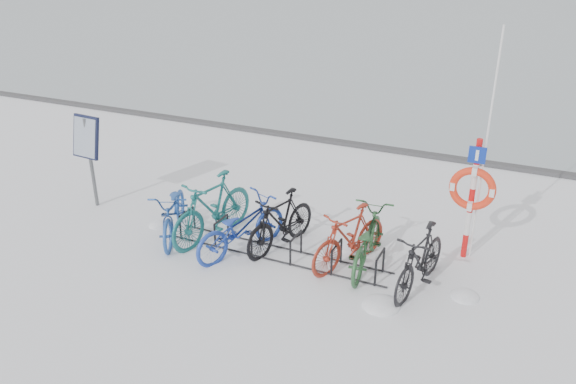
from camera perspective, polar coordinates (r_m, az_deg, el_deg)
The scene contains 13 objects.
ground at distance 9.63m, azimuth -1.17°, elevation -6.36°, with size 900.00×900.00×0.00m, color white.
quay_edge at distance 14.67m, azimuth 9.02°, elevation 4.47°, with size 400.00×0.25×0.10m, color #3F3F42.
bike_rack at distance 9.54m, azimuth -1.18°, elevation -5.42°, with size 4.00×0.48×0.46m.
info_board at distance 11.53m, azimuth -19.75°, elevation 4.77°, with size 0.64×0.28×1.87m.
lifebuoy_station at distance 9.42m, azimuth 18.26°, elevation 0.33°, with size 0.73×0.22×3.80m.
bike_0 at distance 10.26m, azimuth -11.49°, elevation -1.77°, with size 0.65×1.87×0.98m, color #234C9C.
bike_1 at distance 10.02m, azimuth -7.69°, elevation -1.43°, with size 0.57×2.00×1.20m, color #1C6868.
bike_2 at distance 9.53m, azimuth -4.80°, elevation -3.36°, with size 0.66×1.90×1.00m, color #203FA9.
bike_3 at distance 9.63m, azimuth -0.74°, elevation -2.82°, with size 0.49×1.73×1.04m, color black.
bike_4 at distance 9.18m, azimuth 6.27°, elevation -4.44°, with size 0.49×1.72×1.03m, color #9D2C1C.
bike_5 at distance 9.20m, azimuth 7.99°, elevation -4.69°, with size 0.64×1.85×0.97m, color #27542D.
bike_6 at distance 8.74m, azimuth 13.30°, elevation -6.54°, with size 0.49×1.72×1.03m, color black.
snow_drifts at distance 9.15m, azimuth 6.58°, elevation -8.31°, with size 6.00×1.95×0.20m.
Camera 1 is at (3.69, -7.46, 4.84)m, focal length 35.00 mm.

